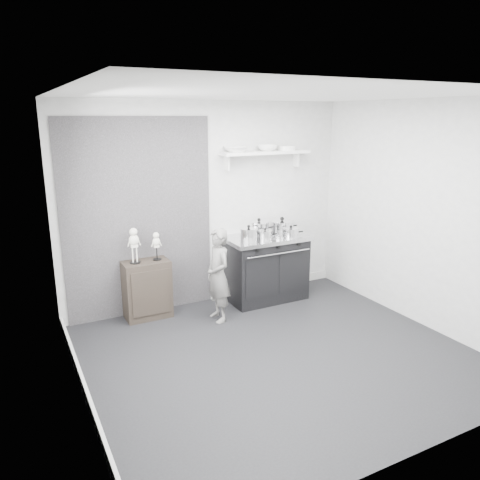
% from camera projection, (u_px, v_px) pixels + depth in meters
% --- Properties ---
extents(ground, '(4.00, 4.00, 0.00)m').
position_uv_depth(ground, '(277.00, 355.00, 5.06)').
color(ground, black).
rests_on(ground, ground).
extents(room_shell, '(4.02, 3.62, 2.71)m').
position_uv_depth(room_shell, '(265.00, 204.00, 4.73)').
color(room_shell, '#B5B4B2').
rests_on(room_shell, ground).
extents(wall_shelf, '(1.30, 0.26, 0.24)m').
position_uv_depth(wall_shelf, '(265.00, 153.00, 6.34)').
color(wall_shelf, white).
rests_on(wall_shelf, room_shell).
extents(stove, '(1.13, 0.70, 0.91)m').
position_uv_depth(stove, '(265.00, 267.00, 6.52)').
color(stove, black).
rests_on(stove, ground).
extents(side_cabinet, '(0.57, 0.33, 0.74)m').
position_uv_depth(side_cabinet, '(147.00, 289.00, 5.92)').
color(side_cabinet, black).
rests_on(side_cabinet, ground).
extents(child, '(0.29, 0.43, 1.18)m').
position_uv_depth(child, '(218.00, 275.00, 5.79)').
color(child, slate).
rests_on(child, ground).
extents(pot_front_left, '(0.33, 0.25, 0.20)m').
position_uv_depth(pot_front_left, '(249.00, 234.00, 6.20)').
color(pot_front_left, silver).
rests_on(pot_front_left, stove).
extents(pot_back_left, '(0.37, 0.28, 0.24)m').
position_uv_depth(pot_back_left, '(259.00, 228.00, 6.46)').
color(pot_back_left, silver).
rests_on(pot_back_left, stove).
extents(pot_back_right, '(0.42, 0.33, 0.22)m').
position_uv_depth(pot_back_right, '(282.00, 226.00, 6.59)').
color(pot_back_right, silver).
rests_on(pot_back_right, stove).
extents(pot_front_right, '(0.31, 0.22, 0.16)m').
position_uv_depth(pot_front_right, '(291.00, 232.00, 6.35)').
color(pot_front_right, silver).
rests_on(pot_front_right, stove).
extents(pot_front_center, '(0.27, 0.18, 0.15)m').
position_uv_depth(pot_front_center, '(265.00, 235.00, 6.23)').
color(pot_front_center, silver).
rests_on(pot_front_center, stove).
extents(skeleton_full, '(0.14, 0.09, 0.51)m').
position_uv_depth(skeleton_full, '(134.00, 243.00, 5.70)').
color(skeleton_full, white).
rests_on(skeleton_full, side_cabinet).
extents(skeleton_torso, '(0.12, 0.07, 0.41)m').
position_uv_depth(skeleton_torso, '(156.00, 244.00, 5.84)').
color(skeleton_torso, white).
rests_on(skeleton_torso, side_cabinet).
extents(bowl_large, '(0.30, 0.30, 0.07)m').
position_uv_depth(bowl_large, '(236.00, 149.00, 6.11)').
color(bowl_large, white).
rests_on(bowl_large, wall_shelf).
extents(bowl_small, '(0.26, 0.26, 0.08)m').
position_uv_depth(bowl_small, '(267.00, 148.00, 6.33)').
color(bowl_small, white).
rests_on(bowl_small, wall_shelf).
extents(plate_stack, '(0.25, 0.25, 0.06)m').
position_uv_depth(plate_stack, '(287.00, 148.00, 6.47)').
color(plate_stack, white).
rests_on(plate_stack, wall_shelf).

